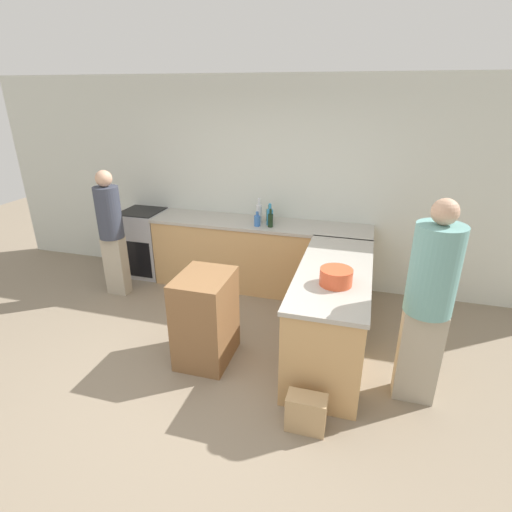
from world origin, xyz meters
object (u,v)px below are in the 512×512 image
object	(u,v)px
island_table	(206,318)
range_oven	(145,242)
dish_soap_bottle	(270,216)
wine_bottle_dark	(270,220)
paper_bag	(306,413)
mixing_bowl	(336,277)
person_by_range	(111,229)
vinegar_bottle_clear	(259,213)
olive_oil_bottle	(269,214)
water_bottle_blue	(257,220)
person_at_peninsula	(429,299)

from	to	relation	value
island_table	range_oven	bearing A→B (deg)	134.64
dish_soap_bottle	wine_bottle_dark	distance (m)	0.10
paper_bag	island_table	bearing A→B (deg)	149.85
dish_soap_bottle	range_oven	bearing A→B (deg)	178.05
mixing_bowl	range_oven	bearing A→B (deg)	151.56
person_by_range	paper_bag	bearing A→B (deg)	-30.36
dish_soap_bottle	vinegar_bottle_clear	distance (m)	0.17
olive_oil_bottle	paper_bag	size ratio (longest dim) A/B	0.67
olive_oil_bottle	paper_bag	world-z (taller)	olive_oil_bottle
range_oven	wine_bottle_dark	distance (m)	1.99
island_table	wine_bottle_dark	xyz separation A→B (m)	(0.26, 1.51, 0.57)
paper_bag	vinegar_bottle_clear	bearing A→B (deg)	114.15
range_oven	mixing_bowl	xyz separation A→B (m)	(2.84, -1.54, 0.53)
wine_bottle_dark	olive_oil_bottle	bearing A→B (deg)	106.85
mixing_bowl	dish_soap_bottle	distance (m)	1.76
range_oven	water_bottle_blue	size ratio (longest dim) A/B	5.13
olive_oil_bottle	mixing_bowl	bearing A→B (deg)	-58.18
person_by_range	paper_bag	world-z (taller)	person_by_range
island_table	olive_oil_bottle	bearing A→B (deg)	83.85
range_oven	wine_bottle_dark	world-z (taller)	wine_bottle_dark
dish_soap_bottle	olive_oil_bottle	xyz separation A→B (m)	(-0.04, 0.16, -0.02)
island_table	paper_bag	distance (m)	1.31
mixing_bowl	vinegar_bottle_clear	xyz separation A→B (m)	(-1.13, 1.54, 0.05)
person_at_peninsula	paper_bag	size ratio (longest dim) A/B	5.69
water_bottle_blue	olive_oil_bottle	world-z (taller)	olive_oil_bottle
mixing_bowl	wine_bottle_dark	xyz separation A→B (m)	(-0.94, 1.38, 0.02)
vinegar_bottle_clear	wine_bottle_dark	bearing A→B (deg)	-39.52
island_table	mixing_bowl	bearing A→B (deg)	5.75
water_bottle_blue	person_at_peninsula	distance (m)	2.39
wine_bottle_dark	range_oven	bearing A→B (deg)	175.38
island_table	vinegar_bottle_clear	xyz separation A→B (m)	(0.07, 1.66, 0.60)
olive_oil_bottle	person_by_range	distance (m)	2.01
mixing_bowl	vinegar_bottle_clear	distance (m)	1.91
mixing_bowl	wine_bottle_dark	world-z (taller)	wine_bottle_dark
range_oven	person_by_range	xyz separation A→B (m)	(-0.03, -0.68, 0.42)
range_oven	dish_soap_bottle	distance (m)	1.96
range_oven	island_table	bearing A→B (deg)	-45.36
dish_soap_bottle	island_table	bearing A→B (deg)	-98.33
wine_bottle_dark	person_by_range	bearing A→B (deg)	-164.87
mixing_bowl	island_table	bearing A→B (deg)	-174.25
person_at_peninsula	vinegar_bottle_clear	bearing A→B (deg)	138.24
mixing_bowl	person_at_peninsula	world-z (taller)	person_at_peninsula
olive_oil_bottle	range_oven	bearing A→B (deg)	-177.06
island_table	person_by_range	xyz separation A→B (m)	(-1.67, 0.98, 0.44)
dish_soap_bottle	water_bottle_blue	size ratio (longest dim) A/B	1.49
range_oven	olive_oil_bottle	size ratio (longest dim) A/B	4.45
person_by_range	paper_bag	size ratio (longest dim) A/B	5.18
dish_soap_bottle	paper_bag	world-z (taller)	dish_soap_bottle
island_table	vinegar_bottle_clear	world-z (taller)	vinegar_bottle_clear
mixing_bowl	wine_bottle_dark	bearing A→B (deg)	124.11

